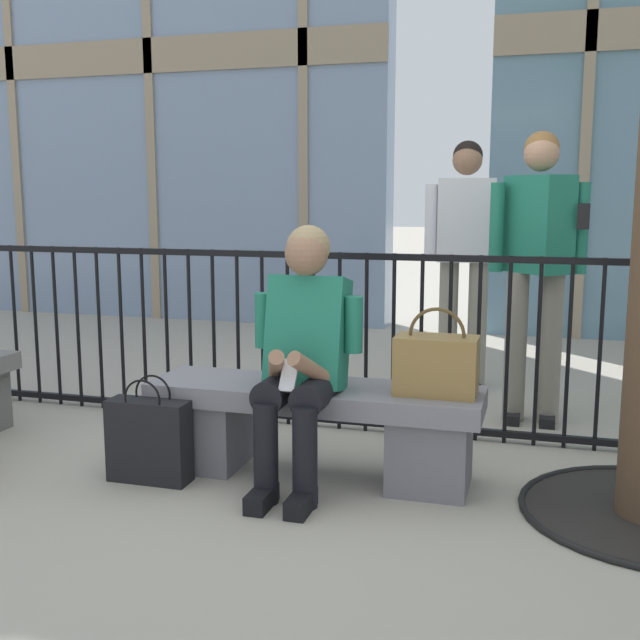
{
  "coord_description": "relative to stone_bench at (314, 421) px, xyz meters",
  "views": [
    {
      "loc": [
        1.02,
        -3.4,
        1.34
      ],
      "look_at": [
        0.0,
        0.1,
        0.75
      ],
      "focal_mm": 42.95,
      "sensor_mm": 36.0,
      "label": 1
    }
  ],
  "objects": [
    {
      "name": "handbag_on_bench",
      "position": [
        0.58,
        -0.01,
        0.32
      ],
      "size": [
        0.37,
        0.2,
        0.4
      ],
      "color": "olive",
      "rests_on": "stone_bench"
    },
    {
      "name": "shopping_bag",
      "position": [
        -0.73,
        -0.29,
        -0.07
      ],
      "size": [
        0.39,
        0.14,
        0.51
      ],
      "color": "black",
      "rests_on": "ground"
    },
    {
      "name": "bystander_further_back",
      "position": [
        0.51,
        1.9,
        0.73
      ],
      "size": [
        0.55,
        0.29,
        1.71
      ],
      "color": "gray",
      "rests_on": "ground"
    },
    {
      "name": "bystander_at_railing",
      "position": [
        0.99,
        1.23,
        0.73
      ],
      "size": [
        0.55,
        0.43,
        1.71
      ],
      "color": "gray",
      "rests_on": "ground"
    },
    {
      "name": "plaza_railing",
      "position": [
        0.0,
        0.77,
        0.25
      ],
      "size": [
        9.26,
        0.04,
        1.03
      ],
      "color": "black",
      "rests_on": "ground"
    },
    {
      "name": "ground_plane",
      "position": [
        0.0,
        0.0,
        -0.27
      ],
      "size": [
        60.0,
        60.0,
        0.0
      ],
      "primitive_type": "plane",
      "color": "#A8A091"
    },
    {
      "name": "stone_bench",
      "position": [
        0.0,
        0.0,
        0.0
      ],
      "size": [
        1.6,
        0.44,
        0.45
      ],
      "color": "slate",
      "rests_on": "ground"
    },
    {
      "name": "seated_person_with_phone",
      "position": [
        -0.02,
        -0.13,
        0.38
      ],
      "size": [
        0.52,
        0.66,
        1.21
      ],
      "color": "black",
      "rests_on": "ground"
    }
  ]
}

